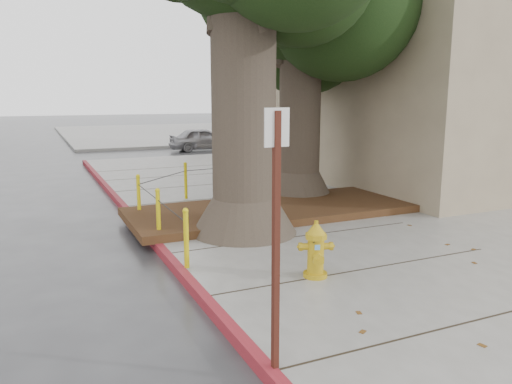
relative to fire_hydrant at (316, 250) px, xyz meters
The scene contains 14 objects.
ground 0.64m from the fire_hydrant, ahead, with size 140.00×140.00×0.00m, color #28282B.
sidewalk_main 6.79m from the fire_hydrant, 21.38° to the left, with size 16.00×26.00×0.15m, color slate.
sidewalk_far 30.63m from the fire_hydrant, 78.12° to the left, with size 16.00×20.00×0.15m, color slate.
curb_red 3.03m from the fire_hydrant, 124.51° to the left, with size 0.14×26.00×0.16m, color maroon.
planter_bed 4.06m from the fire_hydrant, 72.71° to the left, with size 6.40×2.60×0.16m, color black.
building_corner 14.06m from the fire_hydrant, 39.41° to the left, with size 12.00×13.00×10.00m, color gray.
building_side_white 30.91m from the fire_hydrant, 57.88° to the left, with size 10.00×10.00×9.00m, color silver.
building_side_grey 39.36m from the fire_hydrant, 55.10° to the left, with size 12.00×14.00×12.00m, color slate.
tree_far 7.52m from the fire_hydrant, 60.93° to the left, with size 4.50×3.80×7.17m.
bollard_ring 4.38m from the fire_hydrant, 97.39° to the left, with size 3.79×5.39×0.95m.
fire_hydrant is the anchor object (origin of this frame).
signpost 2.76m from the fire_hydrant, 129.78° to the right, with size 0.25×0.06×2.51m.
car_silver 18.76m from the fire_hydrant, 76.54° to the left, with size 1.37×3.39×1.16m, color #96959A.
car_red 19.26m from the fire_hydrant, 67.26° to the left, with size 1.35×3.89×1.28m, color maroon.
Camera 1 is at (-3.96, -5.93, 2.76)m, focal length 35.00 mm.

